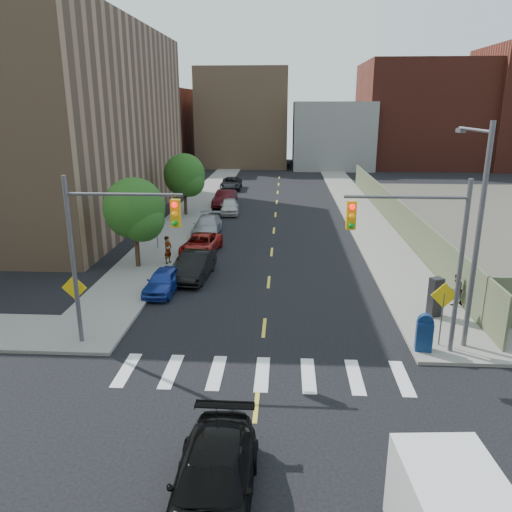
# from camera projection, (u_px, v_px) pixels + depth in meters

# --- Properties ---
(ground) EXTENTS (160.00, 160.00, 0.00)m
(ground) POSITION_uv_depth(u_px,v_px,m) (252.00, 444.00, 14.60)
(ground) COLOR black
(ground) RESTS_ON ground
(sidewalk_nw) EXTENTS (3.50, 73.00, 0.15)m
(sidewalk_nw) POSITION_uv_depth(u_px,v_px,m) (207.00, 195.00, 54.65)
(sidewalk_nw) COLOR gray
(sidewalk_nw) RESTS_ON ground
(sidewalk_ne) EXTENTS (3.50, 73.00, 0.15)m
(sidewalk_ne) POSITION_uv_depth(u_px,v_px,m) (349.00, 196.00, 53.79)
(sidewalk_ne) COLOR gray
(sidewalk_ne) RESTS_ON ground
(fence_north) EXTENTS (0.12, 44.00, 2.50)m
(fence_north) POSITION_uv_depth(u_px,v_px,m) (393.00, 211.00, 40.45)
(fence_north) COLOR #616C4C
(fence_north) RESTS_ON ground
(building_nw) EXTENTS (22.00, 30.00, 16.00)m
(building_nw) POSITION_uv_depth(u_px,v_px,m) (16.00, 124.00, 42.16)
(building_nw) COLOR #8C6B4C
(building_nw) RESTS_ON ground
(bg_bldg_west) EXTENTS (14.00, 18.00, 12.00)m
(bg_bldg_west) POSITION_uv_depth(u_px,v_px,m) (145.00, 127.00, 80.95)
(bg_bldg_west) COLOR #592319
(bg_bldg_west) RESTS_ON ground
(bg_bldg_midwest) EXTENTS (14.00, 16.00, 15.00)m
(bg_bldg_midwest) POSITION_uv_depth(u_px,v_px,m) (245.00, 118.00, 81.53)
(bg_bldg_midwest) COLOR #8C6B4C
(bg_bldg_midwest) RESTS_ON ground
(bg_bldg_center) EXTENTS (12.00, 16.00, 10.00)m
(bg_bldg_center) POSITION_uv_depth(u_px,v_px,m) (331.00, 134.00, 79.56)
(bg_bldg_center) COLOR gray
(bg_bldg_center) RESTS_ON ground
(bg_bldg_east) EXTENTS (18.00, 18.00, 16.00)m
(bg_bldg_east) POSITION_uv_depth(u_px,v_px,m) (419.00, 115.00, 79.82)
(bg_bldg_east) COLOR #592319
(bg_bldg_east) RESTS_ON ground
(signal_nw) EXTENTS (4.59, 0.30, 7.00)m
(signal_nw) POSITION_uv_depth(u_px,v_px,m) (109.00, 239.00, 19.35)
(signal_nw) COLOR #59595E
(signal_nw) RESTS_ON ground
(signal_ne) EXTENTS (4.59, 0.30, 7.00)m
(signal_ne) POSITION_uv_depth(u_px,v_px,m) (422.00, 244.00, 18.68)
(signal_ne) COLOR #59595E
(signal_ne) RESTS_ON ground
(streetlight_ne) EXTENTS (0.25, 3.70, 9.00)m
(streetlight_ne) POSITION_uv_depth(u_px,v_px,m) (476.00, 222.00, 19.22)
(streetlight_ne) COLOR #59595E
(streetlight_ne) RESTS_ON ground
(warn_sign_nw) EXTENTS (1.06, 0.06, 2.83)m
(warn_sign_nw) POSITION_uv_depth(u_px,v_px,m) (75.00, 295.00, 20.67)
(warn_sign_nw) COLOR #59595E
(warn_sign_nw) RESTS_ON ground
(warn_sign_ne) EXTENTS (1.06, 0.06, 2.83)m
(warn_sign_ne) POSITION_uv_depth(u_px,v_px,m) (443.00, 303.00, 19.83)
(warn_sign_ne) COLOR #59595E
(warn_sign_ne) RESTS_ON ground
(warn_sign_midwest) EXTENTS (1.06, 0.06, 2.83)m
(warn_sign_midwest) POSITION_uv_depth(u_px,v_px,m) (156.00, 222.00, 33.56)
(warn_sign_midwest) COLOR #59595E
(warn_sign_midwest) RESTS_ON ground
(tree_west_near) EXTENTS (3.66, 3.64, 5.52)m
(tree_west_near) POSITION_uv_depth(u_px,v_px,m) (135.00, 212.00, 29.37)
(tree_west_near) COLOR #332114
(tree_west_near) RESTS_ON ground
(tree_west_far) EXTENTS (3.66, 3.64, 5.52)m
(tree_west_far) POSITION_uv_depth(u_px,v_px,m) (184.00, 177.00, 43.69)
(tree_west_far) COLOR #332114
(tree_west_far) RESTS_ON ground
(parked_car_blue) EXTENTS (1.77, 3.78, 1.25)m
(parked_car_blue) POSITION_uv_depth(u_px,v_px,m) (163.00, 281.00, 26.29)
(parked_car_blue) COLOR navy
(parked_car_blue) RESTS_ON ground
(parked_car_black) EXTENTS (1.92, 4.64, 1.49)m
(parked_car_black) POSITION_uv_depth(u_px,v_px,m) (195.00, 266.00, 28.42)
(parked_car_black) COLOR black
(parked_car_black) RESTS_ON ground
(parked_car_red) EXTENTS (2.57, 4.79, 1.28)m
(parked_car_red) POSITION_uv_depth(u_px,v_px,m) (201.00, 244.00, 33.19)
(parked_car_red) COLOR maroon
(parked_car_red) RESTS_ON ground
(parked_car_silver) EXTENTS (2.03, 4.87, 1.40)m
(parked_car_silver) POSITION_uv_depth(u_px,v_px,m) (207.00, 226.00, 38.04)
(parked_car_silver) COLOR #979A9E
(parked_car_silver) RESTS_ON ground
(parked_car_white) EXTENTS (2.02, 4.24, 1.40)m
(parked_car_white) POSITION_uv_depth(u_px,v_px,m) (229.00, 206.00, 45.29)
(parked_car_white) COLOR beige
(parked_car_white) RESTS_ON ground
(parked_car_maroon) EXTENTS (2.10, 4.79, 1.53)m
(parked_car_maroon) POSITION_uv_depth(u_px,v_px,m) (225.00, 198.00, 48.69)
(parked_car_maroon) COLOR #3A0B10
(parked_car_maroon) RESTS_ON ground
(parked_car_grey) EXTENTS (2.47, 5.12, 1.41)m
(parked_car_grey) POSITION_uv_depth(u_px,v_px,m) (231.00, 183.00, 58.46)
(parked_car_grey) COLOR black
(parked_car_grey) RESTS_ON ground
(black_sedan) EXTENTS (2.08, 5.03, 1.46)m
(black_sedan) POSITION_uv_depth(u_px,v_px,m) (213.00, 482.00, 12.13)
(black_sedan) COLOR black
(black_sedan) RESTS_ON ground
(mailbox) EXTENTS (0.70, 0.57, 1.54)m
(mailbox) POSITION_uv_depth(u_px,v_px,m) (424.00, 333.00, 19.71)
(mailbox) COLOR navy
(mailbox) RESTS_ON sidewalk_ne
(payphone) EXTENTS (0.68, 0.63, 1.85)m
(payphone) POSITION_uv_depth(u_px,v_px,m) (435.00, 297.00, 22.88)
(payphone) COLOR black
(payphone) RESTS_ON sidewalk_ne
(pedestrian_west) EXTENTS (0.62, 0.73, 1.71)m
(pedestrian_west) POSITION_uv_depth(u_px,v_px,m) (168.00, 250.00, 30.62)
(pedestrian_west) COLOR gray
(pedestrian_west) RESTS_ON sidewalk_nw
(pedestrian_east) EXTENTS (0.94, 0.85, 1.57)m
(pedestrian_east) POSITION_uv_depth(u_px,v_px,m) (456.00, 290.00, 24.19)
(pedestrian_east) COLOR gray
(pedestrian_east) RESTS_ON sidewalk_ne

